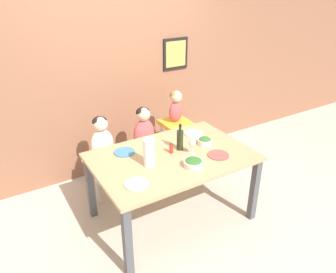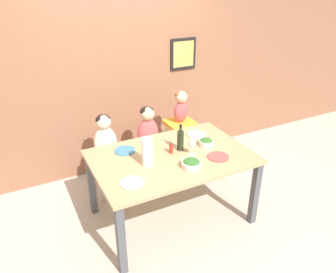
{
  "view_description": "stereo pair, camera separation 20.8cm",
  "coord_description": "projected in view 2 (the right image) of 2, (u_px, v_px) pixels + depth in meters",
  "views": [
    {
      "loc": [
        -1.53,
        -2.45,
        2.42
      ],
      "look_at": [
        0.0,
        0.08,
        0.96
      ],
      "focal_mm": 35.0,
      "sensor_mm": 36.0,
      "label": 1
    },
    {
      "loc": [
        -1.35,
        -2.55,
        2.42
      ],
      "look_at": [
        0.0,
        0.08,
        0.96
      ],
      "focal_mm": 35.0,
      "sensor_mm": 36.0,
      "label": 2
    }
  ],
  "objects": [
    {
      "name": "salad_bowl_large",
      "position": [
        191.0,
        163.0,
        3.1
      ],
      "size": [
        0.19,
        0.19,
        0.08
      ],
      "color": "silver",
      "rests_on": "dining_table"
    },
    {
      "name": "dinner_plate_front_right",
      "position": [
        218.0,
        157.0,
        3.28
      ],
      "size": [
        0.22,
        0.22,
        0.01
      ],
      "color": "#D14C47",
      "rests_on": "dining_table"
    },
    {
      "name": "salad_bowl_small",
      "position": [
        206.0,
        142.0,
        3.49
      ],
      "size": [
        0.16,
        0.16,
        0.08
      ],
      "color": "silver",
      "rests_on": "dining_table"
    },
    {
      "name": "chair_right_highchair",
      "position": [
        180.0,
        133.0,
        4.25
      ],
      "size": [
        0.36,
        0.36,
        0.73
      ],
      "color": "silver",
      "rests_on": "ground_plane"
    },
    {
      "name": "dinner_plate_front_left",
      "position": [
        132.0,
        183.0,
        2.87
      ],
      "size": [
        0.22,
        0.22,
        0.01
      ],
      "color": "silver",
      "rests_on": "dining_table"
    },
    {
      "name": "dining_table",
      "position": [
        172.0,
        163.0,
        3.36
      ],
      "size": [
        1.6,
        1.06,
        0.78
      ],
      "color": "tan",
      "rests_on": "ground_plane"
    },
    {
      "name": "ground_plane",
      "position": [
        171.0,
        216.0,
        3.66
      ],
      "size": [
        14.0,
        14.0,
        0.0
      ],
      "primitive_type": "plane",
      "color": "#BCB2A3"
    },
    {
      "name": "dinner_plate_back_right",
      "position": [
        196.0,
        134.0,
        3.74
      ],
      "size": [
        0.22,
        0.22,
        0.01
      ],
      "color": "silver",
      "rests_on": "dining_table"
    },
    {
      "name": "person_baby_right",
      "position": [
        181.0,
        104.0,
        4.08
      ],
      "size": [
        0.19,
        0.16,
        0.41
      ],
      "color": "#C64C4C",
      "rests_on": "chair_right_highchair"
    },
    {
      "name": "chair_far_left",
      "position": [
        107.0,
        163.0,
        3.92
      ],
      "size": [
        0.42,
        0.42,
        0.47
      ],
      "color": "silver",
      "rests_on": "ground_plane"
    },
    {
      "name": "wine_glass_near",
      "position": [
        192.0,
        144.0,
        3.28
      ],
      "size": [
        0.07,
        0.07,
        0.17
      ],
      "color": "white",
      "rests_on": "dining_table"
    },
    {
      "name": "wall_back",
      "position": [
        123.0,
        69.0,
        4.12
      ],
      "size": [
        10.0,
        0.09,
        2.7
      ],
      "color": "#8E5B42",
      "rests_on": "ground_plane"
    },
    {
      "name": "condiment_bottle_hot_sauce",
      "position": [
        171.0,
        148.0,
        3.34
      ],
      "size": [
        0.04,
        0.04,
        0.12
      ],
      "color": "red",
      "rests_on": "dining_table"
    },
    {
      "name": "dinner_plate_back_left",
      "position": [
        125.0,
        151.0,
        3.4
      ],
      "size": [
        0.22,
        0.22,
        0.01
      ],
      "color": "teal",
      "rests_on": "dining_table"
    },
    {
      "name": "chair_far_center",
      "position": [
        148.0,
        153.0,
        4.14
      ],
      "size": [
        0.42,
        0.42,
        0.47
      ],
      "color": "silver",
      "rests_on": "ground_plane"
    },
    {
      "name": "paper_towel_roll",
      "position": [
        147.0,
        152.0,
        3.1
      ],
      "size": [
        0.11,
        0.11,
        0.28
      ],
      "color": "white",
      "rests_on": "dining_table"
    },
    {
      "name": "person_child_center",
      "position": [
        148.0,
        127.0,
        3.98
      ],
      "size": [
        0.27,
        0.18,
        0.55
      ],
      "color": "#C64C4C",
      "rests_on": "chair_far_center"
    },
    {
      "name": "wine_bottle",
      "position": [
        180.0,
        140.0,
        3.38
      ],
      "size": [
        0.07,
        0.07,
        0.29
      ],
      "color": "#232D19",
      "rests_on": "dining_table"
    },
    {
      "name": "person_child_left",
      "position": [
        105.0,
        136.0,
        3.76
      ],
      "size": [
        0.27,
        0.18,
        0.55
      ],
      "color": "beige",
      "rests_on": "chair_far_left"
    }
  ]
}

